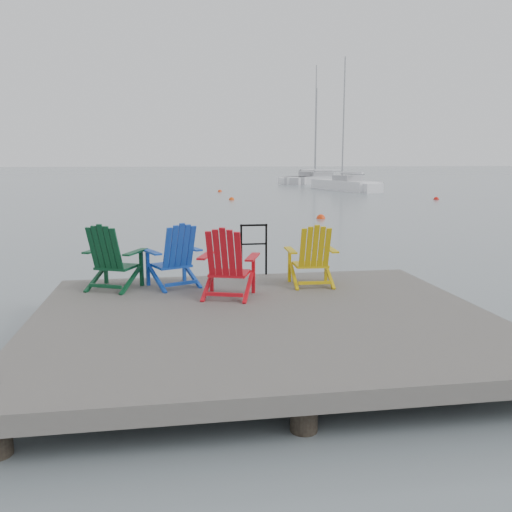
{
  "coord_description": "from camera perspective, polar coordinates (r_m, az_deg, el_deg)",
  "views": [
    {
      "loc": [
        -1.18,
        -6.77,
        2.5
      ],
      "look_at": [
        0.28,
        2.37,
        0.85
      ],
      "focal_mm": 38.0,
      "sensor_mm": 36.0,
      "label": 1
    }
  ],
  "objects": [
    {
      "name": "chair_blue",
      "position": [
        8.64,
        -8.58,
        0.08
      ],
      "size": [
        0.99,
        0.95,
        1.02
      ],
      "rotation": [
        0.0,
        0.0,
        0.41
      ],
      "color": "#103BA6",
      "rests_on": "dock"
    },
    {
      "name": "sailboat_near",
      "position": [
        46.33,
        9.3,
        7.31
      ],
      "size": [
        3.8,
        8.23,
        11.06
      ],
      "rotation": [
        0.0,
        0.0,
        0.23
      ],
      "color": "white",
      "rests_on": "ground"
    },
    {
      "name": "buoy_a",
      "position": [
        23.56,
        6.83,
        3.93
      ],
      "size": [
        0.38,
        0.38,
        0.38
      ],
      "primitive_type": "sphere",
      "color": "#F23B0E",
      "rests_on": "ground"
    },
    {
      "name": "ground",
      "position": [
        7.31,
        0.8,
        -9.88
      ],
      "size": [
        400.0,
        400.0,
        0.0
      ],
      "primitive_type": "plane",
      "color": "slate",
      "rests_on": "ground"
    },
    {
      "name": "handrail",
      "position": [
        9.44,
        -0.23,
        1.22
      ],
      "size": [
        0.48,
        0.04,
        0.9
      ],
      "color": "black",
      "rests_on": "dock"
    },
    {
      "name": "dock",
      "position": [
        7.2,
        0.8,
        -7.28
      ],
      "size": [
        6.0,
        5.0,
        1.4
      ],
      "color": "#312E2B",
      "rests_on": "ground"
    },
    {
      "name": "chair_green",
      "position": [
        8.68,
        -14.93,
        -0.08
      ],
      "size": [
        1.0,
        0.96,
        1.02
      ],
      "rotation": [
        0.0,
        0.0,
        -0.43
      ],
      "color": "#0B3C20",
      "rests_on": "dock"
    },
    {
      "name": "chair_red",
      "position": [
        7.89,
        -3.03,
        -0.7
      ],
      "size": [
        0.98,
        0.94,
        1.04
      ],
      "rotation": [
        0.0,
        0.0,
        -0.32
      ],
      "color": "red",
      "rests_on": "dock"
    },
    {
      "name": "buoy_b",
      "position": [
        34.49,
        -2.58,
        5.92
      ],
      "size": [
        0.36,
        0.36,
        0.36
      ],
      "primitive_type": "sphere",
      "color": "#E8470D",
      "rests_on": "ground"
    },
    {
      "name": "sailboat_mid",
      "position": [
        60.28,
        5.98,
        8.0
      ],
      "size": [
        7.78,
        8.75,
        12.75
      ],
      "rotation": [
        0.0,
        0.0,
        -0.69
      ],
      "color": "#BBBBBF",
      "rests_on": "ground"
    },
    {
      "name": "buoy_d",
      "position": [
        43.4,
        -3.82,
        6.77
      ],
      "size": [
        0.34,
        0.34,
        0.34
      ],
      "primitive_type": "sphere",
      "color": "#EE3E0E",
      "rests_on": "ground"
    },
    {
      "name": "sailboat_far",
      "position": [
        57.38,
        6.62,
        7.88
      ],
      "size": [
        7.14,
        1.98,
        9.99
      ],
      "rotation": [
        0.0,
        0.0,
        1.59
      ],
      "color": "white",
      "rests_on": "ground"
    },
    {
      "name": "chair_yellow",
      "position": [
        8.68,
        5.94,
        0.08
      ],
      "size": [
        0.81,
        0.75,
        0.99
      ],
      "rotation": [
        0.0,
        0.0,
        -0.05
      ],
      "color": "#C4A30A",
      "rests_on": "dock"
    },
    {
      "name": "buoy_c",
      "position": [
        36.64,
        18.44,
        5.67
      ],
      "size": [
        0.34,
        0.34,
        0.34
      ],
      "primitive_type": "sphere",
      "color": "red",
      "rests_on": "ground"
    }
  ]
}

